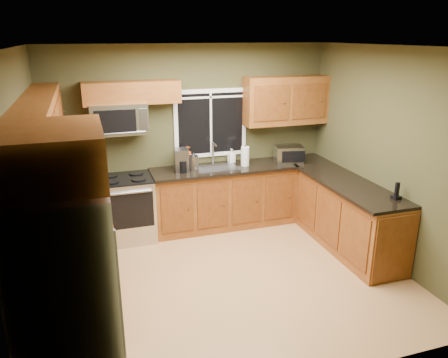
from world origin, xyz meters
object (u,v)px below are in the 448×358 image
paper_towel_roll (245,156)px  soap_bottle_c (185,161)px  soap_bottle_a (188,156)px  refrigerator (69,296)px  toaster_oven (289,154)px  kettle (194,162)px  range (126,208)px  coffee_maker (182,161)px  microwave (119,119)px  cordless_phone (396,194)px  soap_bottle_b (231,156)px

paper_towel_roll → soap_bottle_c: (-0.86, 0.23, -0.06)m
paper_towel_roll → soap_bottle_a: size_ratio=1.06×
refrigerator → toaster_oven: (3.18, 2.73, 0.17)m
kettle → soap_bottle_a: size_ratio=0.87×
soap_bottle_a → soap_bottle_c: size_ratio=1.82×
kettle → paper_towel_roll: (0.79, -0.02, 0.03)m
range → coffee_maker: bearing=1.5°
paper_towel_roll → soap_bottle_a: 0.85m
refrigerator → paper_towel_roll: size_ratio=5.63×
coffee_maker → microwave: bearing=172.1°
kettle → cordless_phone: 2.77m
refrigerator → soap_bottle_c: bearing=61.7°
paper_towel_roll → cordless_phone: (1.24, -1.87, -0.08)m
kettle → soap_bottle_b: (0.65, 0.21, -0.01)m
toaster_oven → soap_bottle_c: size_ratio=2.87×
coffee_maker → soap_bottle_a: coffee_maker is taller
refrigerator → toaster_oven: bearing=40.6°
soap_bottle_b → cordless_phone: 2.51m
kettle → cordless_phone: bearing=-42.9°
coffee_maker → soap_bottle_a: (0.14, 0.21, -0.00)m
microwave → soap_bottle_c: bearing=5.8°
range → soap_bottle_a: soap_bottle_a is taller
range → kettle: (1.00, 0.02, 0.59)m
paper_towel_roll → soap_bottle_c: paper_towel_roll is taller
soap_bottle_b → soap_bottle_c: soap_bottle_b is taller
toaster_oven → coffee_maker: size_ratio=1.46×
toaster_oven → microwave: bearing=175.9°
toaster_oven → cordless_phone: (0.54, -1.83, -0.07)m
microwave → coffee_maker: bearing=-7.9°
cordless_phone → soap_bottle_b: bearing=123.2°
range → cordless_phone: 3.60m
soap_bottle_c → coffee_maker: bearing=-115.8°
kettle → paper_towel_roll: paper_towel_roll is taller
soap_bottle_b → cordless_phone: (1.38, -2.10, -0.04)m
soap_bottle_a → kettle: bearing=-81.2°
range → paper_towel_roll: (1.79, -0.00, 0.62)m
paper_towel_roll → soap_bottle_b: bearing=120.6°
soap_bottle_b → soap_bottle_c: (-0.73, 0.00, -0.02)m
cordless_phone → kettle: bearing=137.1°
toaster_oven → soap_bottle_c: (-1.57, 0.27, -0.05)m
soap_bottle_a → coffee_maker: bearing=-124.3°
coffee_maker → soap_bottle_c: 0.24m
toaster_oven → soap_bottle_b: 0.88m
paper_towel_roll → coffee_maker: bearing=178.6°
soap_bottle_c → soap_bottle_b: bearing=0.0°
range → microwave: (-0.00, 0.14, 1.26)m
soap_bottle_a → cordless_phone: bearing=-45.5°
toaster_oven → paper_towel_roll: paper_towel_roll is taller
paper_towel_roll → cordless_phone: paper_towel_roll is taller
soap_bottle_b → refrigerator: bearing=-128.0°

